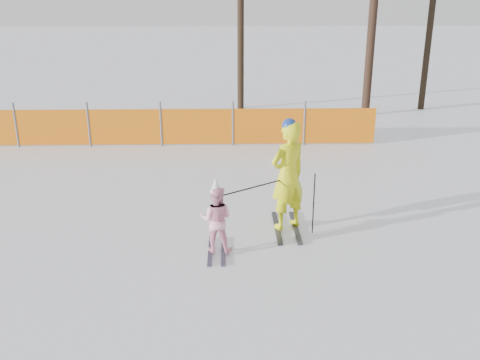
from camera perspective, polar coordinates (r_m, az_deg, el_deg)
name	(u,v)px	position (r m, az deg, el deg)	size (l,w,h in m)	color
ground	(241,244)	(9.27, 0.07, -6.87)	(120.00, 120.00, 0.00)	white
adult	(288,175)	(9.51, 5.12, 0.51)	(0.86, 1.39, 2.07)	black
child	(216,219)	(8.77, -2.55, -4.16)	(0.61, 1.04, 1.31)	black
ski_poles	(282,195)	(9.27, 4.53, -1.62)	(1.63, 0.77, 1.13)	black
safety_fence	(86,127)	(15.49, -16.12, 5.45)	(16.03, 0.06, 1.25)	#595960
tree_trunks	(352,20)	(19.42, 11.88, 16.37)	(6.90, 1.50, 7.41)	black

